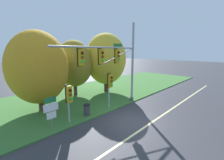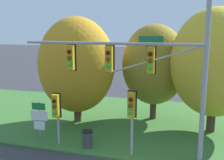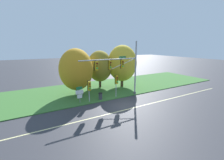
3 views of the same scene
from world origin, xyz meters
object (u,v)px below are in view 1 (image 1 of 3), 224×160
at_px(trash_bin, 87,110).
at_px(traffic_signal_mast, 115,60).
at_px(pedestrian_signal_further_along, 69,96).
at_px(tree_nearest_road, 38,68).
at_px(pedestrian_signal_near_kerb, 110,83).
at_px(tree_left_of_mast, 74,64).
at_px(tree_behind_signpost, 106,59).
at_px(route_sign_post, 51,109).

bearing_deg(trash_bin, traffic_signal_mast, -7.73).
bearing_deg(pedestrian_signal_further_along, tree_nearest_road, 97.18).
xyz_separation_m(pedestrian_signal_near_kerb, tree_left_of_mast, (0.21, 6.12, 1.37)).
bearing_deg(trash_bin, tree_behind_signpost, 34.07).
relative_size(traffic_signal_mast, tree_behind_signpost, 1.19).
xyz_separation_m(route_sign_post, trash_bin, (2.90, -0.12, -0.87)).
distance_m(traffic_signal_mast, pedestrian_signal_near_kerb, 2.14).
height_order(traffic_signal_mast, route_sign_post, traffic_signal_mast).
relative_size(pedestrian_signal_near_kerb, tree_behind_signpost, 0.44).
bearing_deg(pedestrian_signal_near_kerb, tree_nearest_road, 138.24).
bearing_deg(tree_nearest_road, traffic_signal_mast, -38.87).
xyz_separation_m(traffic_signal_mast, tree_nearest_road, (-5.18, 4.17, -0.62)).
bearing_deg(pedestrian_signal_further_along, trash_bin, 7.11).
xyz_separation_m(route_sign_post, tree_behind_signpost, (9.27, 4.19, 2.88)).
relative_size(pedestrian_signal_further_along, tree_nearest_road, 0.41).
relative_size(pedestrian_signal_near_kerb, trash_bin, 3.54).
relative_size(traffic_signal_mast, route_sign_post, 4.00).
distance_m(tree_left_of_mast, tree_behind_signpost, 4.04).
bearing_deg(traffic_signal_mast, pedestrian_signal_near_kerb, 172.07).
height_order(traffic_signal_mast, tree_nearest_road, traffic_signal_mast).
xyz_separation_m(traffic_signal_mast, pedestrian_signal_near_kerb, (-0.60, 0.08, -2.05)).
bearing_deg(pedestrian_signal_near_kerb, traffic_signal_mast, -7.93).
height_order(traffic_signal_mast, trash_bin, traffic_signal_mast).
distance_m(traffic_signal_mast, tree_left_of_mast, 6.25).
bearing_deg(tree_left_of_mast, tree_behind_signpost, -21.74).
height_order(route_sign_post, trash_bin, route_sign_post).
bearing_deg(tree_nearest_road, tree_left_of_mast, 22.94).
height_order(pedestrian_signal_further_along, tree_nearest_road, tree_nearest_road).
distance_m(traffic_signal_mast, pedestrian_signal_further_along, 5.26).
distance_m(route_sign_post, tree_behind_signpost, 10.57).
relative_size(traffic_signal_mast, pedestrian_signal_near_kerb, 2.70).
relative_size(pedestrian_signal_further_along, tree_left_of_mast, 0.44).
distance_m(pedestrian_signal_near_kerb, tree_behind_signpost, 6.35).
bearing_deg(tree_behind_signpost, route_sign_post, -155.69).
bearing_deg(trash_bin, tree_nearest_road, 119.87).
height_order(pedestrian_signal_further_along, tree_left_of_mast, tree_left_of_mast).
height_order(pedestrian_signal_near_kerb, tree_behind_signpost, tree_behind_signpost).
bearing_deg(pedestrian_signal_near_kerb, pedestrian_signal_further_along, 178.33).
bearing_deg(traffic_signal_mast, pedestrian_signal_further_along, 177.52).
xyz_separation_m(tree_nearest_road, tree_left_of_mast, (4.79, 2.03, -0.06)).
bearing_deg(pedestrian_signal_near_kerb, tree_behind_signpost, 49.57).
bearing_deg(traffic_signal_mast, route_sign_post, 174.91).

